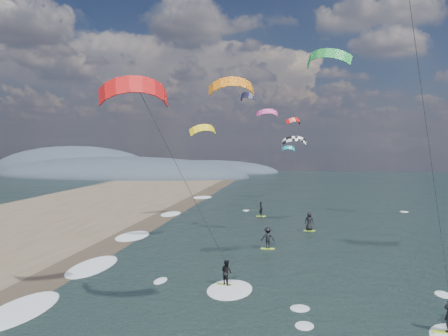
# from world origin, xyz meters

# --- Properties ---
(wet_sand_strip) EXTENTS (3.00, 240.00, 0.00)m
(wet_sand_strip) POSITION_xyz_m (-12.00, 10.00, 0.00)
(wet_sand_strip) COLOR #382D23
(wet_sand_strip) RESTS_ON ground
(coastal_hills) EXTENTS (80.00, 41.00, 15.00)m
(coastal_hills) POSITION_xyz_m (-44.84, 107.86, 0.00)
(coastal_hills) COLOR #3D4756
(coastal_hills) RESTS_ON ground
(kitesurfer_near_b) EXTENTS (6.90, 8.68, 12.44)m
(kitesurfer_near_b) POSITION_xyz_m (-3.09, 7.71, 7.60)
(kitesurfer_near_b) COLOR #B6EE2A
(kitesurfer_near_b) RESTS_ON ground
(far_kitesurfers) EXTENTS (6.40, 18.12, 1.80)m
(far_kitesurfers) POSITION_xyz_m (1.87, 28.33, 0.88)
(far_kitesurfers) COLOR #B6EE2A
(far_kitesurfers) RESTS_ON ground
(bg_kite_field) EXTENTS (15.35, 66.52, 9.59)m
(bg_kite_field) POSITION_xyz_m (0.22, 48.20, 12.38)
(bg_kite_field) COLOR gray
(bg_kite_field) RESTS_ON ground
(shoreline_surf) EXTENTS (2.40, 79.40, 0.11)m
(shoreline_surf) POSITION_xyz_m (-10.80, 14.75, 0.00)
(shoreline_surf) COLOR white
(shoreline_surf) RESTS_ON ground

